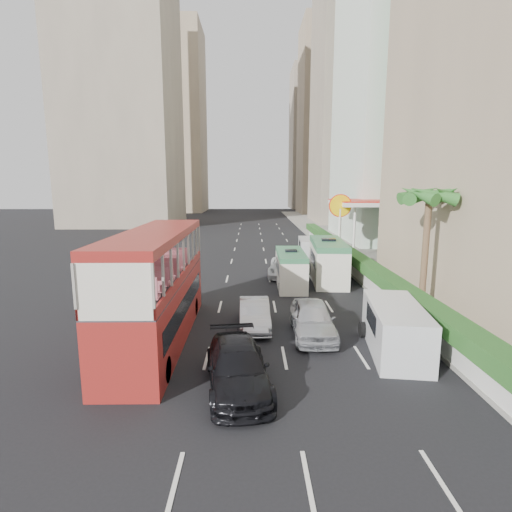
{
  "coord_description": "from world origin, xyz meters",
  "views": [
    {
      "loc": [
        -1.76,
        -17.48,
        7.06
      ],
      "look_at": [
        -1.5,
        4.0,
        3.2
      ],
      "focal_mm": 28.0,
      "sensor_mm": 36.0,
      "label": 1
    }
  ],
  "objects_px": {
    "double_decker_bus": "(157,287)",
    "minibus_near": "(291,269)",
    "car_silver_lane_a": "(254,327)",
    "car_silver_lane_b": "(312,335)",
    "panel_van_near": "(395,329)",
    "panel_van_far": "(309,248)",
    "car_black": "(238,387)",
    "shell_station": "(366,227)",
    "palm_tree": "(425,252)",
    "van_asset": "(285,276)",
    "minibus_far": "(328,261)"
  },
  "relations": [
    {
      "from": "car_silver_lane_b",
      "to": "panel_van_near",
      "type": "distance_m",
      "value": 3.88
    },
    {
      "from": "car_silver_lane_a",
      "to": "car_silver_lane_b",
      "type": "xyz_separation_m",
      "value": [
        2.73,
        -1.14,
        0.0
      ]
    },
    {
      "from": "car_silver_lane_a",
      "to": "palm_tree",
      "type": "xyz_separation_m",
      "value": [
        9.41,
        2.4,
        3.38
      ]
    },
    {
      "from": "double_decker_bus",
      "to": "car_silver_lane_b",
      "type": "bearing_deg",
      "value": 3.68
    },
    {
      "from": "car_silver_lane_a",
      "to": "palm_tree",
      "type": "relative_size",
      "value": 0.66
    },
    {
      "from": "car_silver_lane_b",
      "to": "palm_tree",
      "type": "height_order",
      "value": "palm_tree"
    },
    {
      "from": "van_asset",
      "to": "panel_van_far",
      "type": "bearing_deg",
      "value": 75.86
    },
    {
      "from": "car_silver_lane_a",
      "to": "minibus_near",
      "type": "distance_m",
      "value": 8.74
    },
    {
      "from": "van_asset",
      "to": "car_silver_lane_b",
      "type": "bearing_deg",
      "value": -82.18
    },
    {
      "from": "car_black",
      "to": "shell_station",
      "type": "bearing_deg",
      "value": 58.56
    },
    {
      "from": "panel_van_near",
      "to": "minibus_near",
      "type": "bearing_deg",
      "value": 114.54
    },
    {
      "from": "double_decker_bus",
      "to": "car_silver_lane_b",
      "type": "relative_size",
      "value": 2.29
    },
    {
      "from": "van_asset",
      "to": "palm_tree",
      "type": "relative_size",
      "value": 0.83
    },
    {
      "from": "car_silver_lane_a",
      "to": "car_black",
      "type": "relative_size",
      "value": 0.82
    },
    {
      "from": "panel_van_far",
      "to": "shell_station",
      "type": "bearing_deg",
      "value": 23.04
    },
    {
      "from": "minibus_far",
      "to": "panel_van_far",
      "type": "height_order",
      "value": "minibus_far"
    },
    {
      "from": "car_silver_lane_a",
      "to": "car_silver_lane_b",
      "type": "distance_m",
      "value": 2.96
    },
    {
      "from": "car_black",
      "to": "minibus_far",
      "type": "bearing_deg",
      "value": 61.41
    },
    {
      "from": "double_decker_bus",
      "to": "panel_van_near",
      "type": "distance_m",
      "value": 10.57
    },
    {
      "from": "car_silver_lane_b",
      "to": "minibus_far",
      "type": "xyz_separation_m",
      "value": [
        2.79,
        11.0,
        1.49
      ]
    },
    {
      "from": "van_asset",
      "to": "panel_van_far",
      "type": "relative_size",
      "value": 1.13
    },
    {
      "from": "panel_van_near",
      "to": "shell_station",
      "type": "xyz_separation_m",
      "value": [
        5.64,
        24.42,
        1.73
      ]
    },
    {
      "from": "panel_van_near",
      "to": "panel_van_far",
      "type": "bearing_deg",
      "value": 99.13
    },
    {
      "from": "minibus_near",
      "to": "panel_van_far",
      "type": "relative_size",
      "value": 1.18
    },
    {
      "from": "van_asset",
      "to": "minibus_near",
      "type": "bearing_deg",
      "value": -81.04
    },
    {
      "from": "minibus_near",
      "to": "shell_station",
      "type": "relative_size",
      "value": 0.69
    },
    {
      "from": "double_decker_bus",
      "to": "car_silver_lane_a",
      "type": "relative_size",
      "value": 2.62
    },
    {
      "from": "car_black",
      "to": "panel_van_far",
      "type": "height_order",
      "value": "panel_van_far"
    },
    {
      "from": "car_silver_lane_a",
      "to": "shell_station",
      "type": "bearing_deg",
      "value": 60.03
    },
    {
      "from": "car_silver_lane_a",
      "to": "shell_station",
      "type": "relative_size",
      "value": 0.52
    },
    {
      "from": "car_black",
      "to": "shell_station",
      "type": "relative_size",
      "value": 0.64
    },
    {
      "from": "panel_van_far",
      "to": "shell_station",
      "type": "height_order",
      "value": "shell_station"
    },
    {
      "from": "car_silver_lane_a",
      "to": "car_black",
      "type": "height_order",
      "value": "car_black"
    },
    {
      "from": "double_decker_bus",
      "to": "van_asset",
      "type": "distance_m",
      "value": 14.85
    },
    {
      "from": "panel_van_far",
      "to": "shell_station",
      "type": "distance_m",
      "value": 6.73
    },
    {
      "from": "double_decker_bus",
      "to": "car_silver_lane_a",
      "type": "bearing_deg",
      "value": 19.98
    },
    {
      "from": "double_decker_bus",
      "to": "minibus_near",
      "type": "relative_size",
      "value": 1.99
    },
    {
      "from": "car_black",
      "to": "van_asset",
      "type": "height_order",
      "value": "car_black"
    },
    {
      "from": "minibus_near",
      "to": "palm_tree",
      "type": "height_order",
      "value": "palm_tree"
    },
    {
      "from": "van_asset",
      "to": "panel_van_near",
      "type": "xyz_separation_m",
      "value": [
        3.48,
        -14.33,
        1.02
      ]
    },
    {
      "from": "car_black",
      "to": "car_silver_lane_a",
      "type": "bearing_deg",
      "value": 76.57
    },
    {
      "from": "double_decker_bus",
      "to": "van_asset",
      "type": "relative_size",
      "value": 2.08
    },
    {
      "from": "double_decker_bus",
      "to": "minibus_near",
      "type": "height_order",
      "value": "double_decker_bus"
    },
    {
      "from": "double_decker_bus",
      "to": "car_black",
      "type": "height_order",
      "value": "double_decker_bus"
    },
    {
      "from": "minibus_near",
      "to": "minibus_far",
      "type": "relative_size",
      "value": 0.82
    },
    {
      "from": "car_silver_lane_b",
      "to": "minibus_far",
      "type": "bearing_deg",
      "value": 76.7
    },
    {
      "from": "car_silver_lane_a",
      "to": "panel_van_far",
      "type": "distance_m",
      "value": 20.02
    },
    {
      "from": "panel_van_near",
      "to": "panel_van_far",
      "type": "height_order",
      "value": "panel_van_near"
    },
    {
      "from": "panel_van_near",
      "to": "panel_van_far",
      "type": "xyz_separation_m",
      "value": [
        -0.47,
        22.24,
        -0.09
      ]
    },
    {
      "from": "car_black",
      "to": "minibus_near",
      "type": "relative_size",
      "value": 0.93
    }
  ]
}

